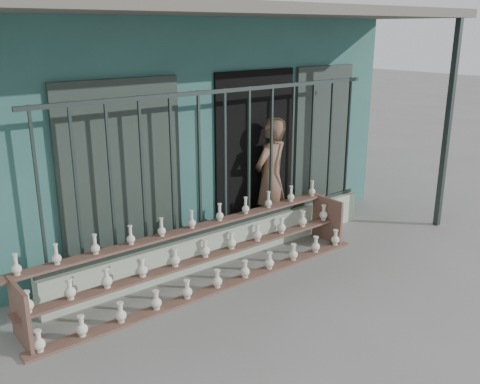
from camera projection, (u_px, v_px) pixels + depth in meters
ground at (294, 294)px, 6.19m from camera, size 60.00×60.00×0.00m
workshop_building at (119, 112)px, 8.87m from camera, size 7.40×6.60×3.21m
parapet_wall at (226, 243)px, 7.09m from camera, size 5.00×0.20×0.45m
security_fence at (225, 160)px, 6.76m from camera, size 5.00×0.04×1.80m
shelf_rack at (205, 255)px, 6.37m from camera, size 4.50×0.68×0.85m
elderly_woman at (270, 178)px, 7.69m from camera, size 0.73×0.58×1.76m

